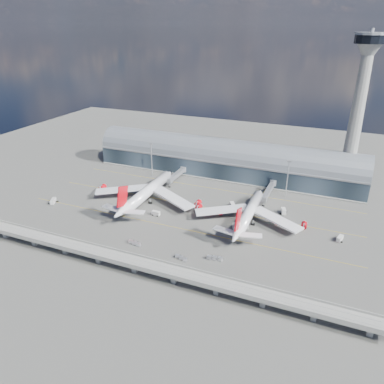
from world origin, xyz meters
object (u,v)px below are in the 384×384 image
at_px(service_truck_0, 53,201).
at_px(cargo_train_0, 181,258).
at_px(floodlight_mast_left, 152,159).
at_px(cargo_train_2, 215,258).
at_px(control_tower, 357,116).
at_px(service_truck_5, 233,206).
at_px(service_truck_1, 156,213).
at_px(cargo_train_1, 135,243).
at_px(service_truck_4, 283,211).
at_px(service_truck_3, 340,238).
at_px(service_truck_2, 240,226).
at_px(airliner_left, 146,192).
at_px(airliner_right, 249,214).
at_px(floodlight_mast_right, 287,178).

height_order(service_truck_0, cargo_train_0, service_truck_0).
bearing_deg(floodlight_mast_left, cargo_train_2, -46.93).
bearing_deg(control_tower, service_truck_5, -137.90).
bearing_deg(service_truck_1, service_truck_5, -54.25).
xyz_separation_m(control_tower, cargo_train_0, (-69.35, -120.46, -50.80)).
bearing_deg(cargo_train_0, cargo_train_1, 68.50).
distance_m(service_truck_4, service_truck_5, 31.11).
relative_size(floodlight_mast_left, service_truck_3, 4.47).
distance_m(cargo_train_0, cargo_train_2, 16.37).
bearing_deg(service_truck_3, service_truck_4, 165.50).
bearing_deg(cargo_train_0, service_truck_5, -21.58).
bearing_deg(service_truck_1, floodlight_mast_left, 30.77).
height_order(control_tower, service_truck_1, control_tower).
height_order(service_truck_3, cargo_train_0, service_truck_3).
relative_size(service_truck_2, cargo_train_1, 1.16).
distance_m(control_tower, service_truck_1, 141.75).
height_order(airliner_left, service_truck_5, airliner_left).
distance_m(service_truck_2, service_truck_4, 33.75).
bearing_deg(service_truck_2, airliner_right, -35.55).
xyz_separation_m(control_tower, floodlight_mast_left, (-135.00, -28.00, -38.00)).
xyz_separation_m(service_truck_0, service_truck_5, (108.19, 38.07, 0.13)).
relative_size(service_truck_2, cargo_train_2, 1.12).
relative_size(service_truck_0, service_truck_1, 1.42).
bearing_deg(service_truck_2, airliner_left, 58.14).
relative_size(service_truck_0, service_truck_2, 0.76).
xyz_separation_m(service_truck_0, service_truck_4, (138.99, 42.49, 0.14)).
height_order(service_truck_2, service_truck_5, service_truck_2).
xyz_separation_m(service_truck_1, cargo_train_1, (4.94, -33.17, -0.53)).
xyz_separation_m(floodlight_mast_left, service_truck_5, (72.22, -28.72, -12.07)).
distance_m(floodlight_mast_right, airliner_right, 46.15).
distance_m(airliner_right, service_truck_4, 25.73).
distance_m(floodlight_mast_right, service_truck_4, 27.30).
relative_size(airliner_left, cargo_train_2, 9.33).
bearing_deg(cargo_train_0, floodlight_mast_left, 19.68).
xyz_separation_m(control_tower, service_truck_1, (-102.18, -84.46, -50.20)).
bearing_deg(service_truck_1, control_tower, -49.82).
bearing_deg(service_truck_2, floodlight_mast_right, -39.78).
relative_size(service_truck_3, cargo_train_1, 0.73).
relative_size(airliner_right, service_truck_2, 7.45).
bearing_deg(service_truck_0, service_truck_4, -8.26).
bearing_deg(airliner_right, floodlight_mast_left, 151.64).
xyz_separation_m(service_truck_5, cargo_train_1, (-34.45, -60.90, -0.66)).
bearing_deg(control_tower, cargo_train_0, -119.93).
height_order(airliner_left, cargo_train_1, airliner_left).
bearing_deg(floodlight_mast_left, cargo_train_0, -54.62).
bearing_deg(cargo_train_2, airliner_right, 0.53).
distance_m(airliner_left, service_truck_0, 60.08).
height_order(control_tower, cargo_train_0, control_tower).
bearing_deg(cargo_train_1, service_truck_4, -55.45).
xyz_separation_m(service_truck_0, service_truck_3, (172.21, 22.73, -0.11)).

